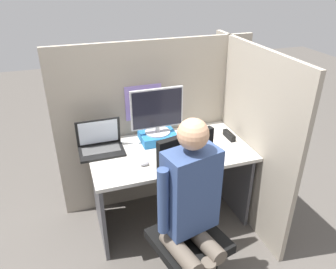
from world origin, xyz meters
The scene contains 12 objects.
ground_plane centered at (0.00, 0.00, 0.00)m, with size 12.00×12.00×0.00m, color #514C47.
cubicle_panel_back centered at (0.00, 0.77, 0.80)m, with size 1.84×0.05×1.59m.
cubicle_panel_right centered at (0.69, 0.30, 0.80)m, with size 0.04×1.39×1.59m.
desk centered at (0.00, 0.37, 0.56)m, with size 1.34×0.74×0.75m.
paper_box centered at (-0.05, 0.56, 0.79)m, with size 0.30×0.26×0.08m.
monitor centered at (-0.05, 0.56, 1.03)m, with size 0.46×0.22×0.40m.
laptop centered at (-0.55, 0.54, 0.81)m, with size 0.37×0.25×0.27m.
mouse centered at (-0.26, 0.20, 0.77)m, with size 0.07×0.04×0.03m.
stapler centered at (0.57, 0.40, 0.78)m, with size 0.04×0.17×0.05m.
carrot_toy centered at (-0.01, 0.18, 0.77)m, with size 0.04×0.14×0.04m.
office_chair centered at (-0.08, -0.24, 0.57)m, with size 0.56×0.61×1.14m.
person centered at (-0.12, -0.41, 0.79)m, with size 0.47×0.51×1.38m.
Camera 1 is at (-0.77, -1.89, 2.15)m, focal length 35.00 mm.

